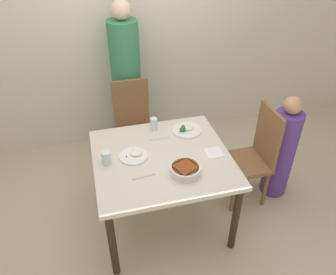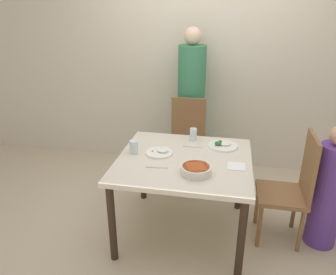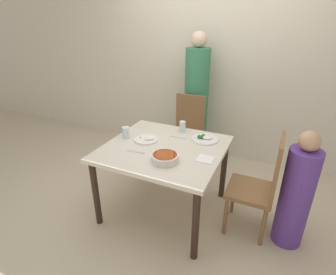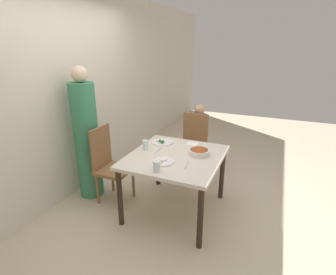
{
  "view_description": "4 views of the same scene",
  "coord_description": "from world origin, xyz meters",
  "px_view_note": "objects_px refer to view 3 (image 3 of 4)",
  "views": [
    {
      "loc": [
        -0.48,
        -2.05,
        2.41
      ],
      "look_at": [
        0.05,
        0.01,
        0.91
      ],
      "focal_mm": 35.0,
      "sensor_mm": 36.0,
      "label": 1
    },
    {
      "loc": [
        0.34,
        -2.45,
        1.95
      ],
      "look_at": [
        -0.13,
        -0.07,
        0.94
      ],
      "focal_mm": 35.0,
      "sensor_mm": 36.0,
      "label": 2
    },
    {
      "loc": [
        0.97,
        -2.0,
        1.87
      ],
      "look_at": [
        -0.0,
        0.09,
        0.8
      ],
      "focal_mm": 28.0,
      "sensor_mm": 36.0,
      "label": 3
    },
    {
      "loc": [
        -2.58,
        -1.01,
        1.96
      ],
      "look_at": [
        -0.07,
        0.06,
        0.97
      ],
      "focal_mm": 28.0,
      "sensor_mm": 36.0,
      "label": 4
    }
  ],
  "objects_px": {
    "bowl_curry": "(165,158)",
    "glass_water_tall": "(126,132)",
    "person_child": "(296,195)",
    "person_adult": "(196,104)",
    "plate_rice_adult": "(205,139)",
    "chair_child_spot": "(260,185)",
    "chair_adult_spot": "(187,133)"
  },
  "relations": [
    {
      "from": "person_adult",
      "to": "plate_rice_adult",
      "type": "distance_m",
      "value": 0.97
    },
    {
      "from": "chair_adult_spot",
      "to": "bowl_curry",
      "type": "xyz_separation_m",
      "value": [
        0.22,
        -1.11,
        0.25
      ]
    },
    {
      "from": "plate_rice_adult",
      "to": "chair_adult_spot",
      "type": "bearing_deg",
      "value": 125.79
    },
    {
      "from": "person_adult",
      "to": "bowl_curry",
      "type": "xyz_separation_m",
      "value": [
        0.22,
        -1.43,
        -0.03
      ]
    },
    {
      "from": "bowl_curry",
      "to": "person_child",
      "type": "bearing_deg",
      "value": 16.74
    },
    {
      "from": "person_adult",
      "to": "glass_water_tall",
      "type": "bearing_deg",
      "value": -106.62
    },
    {
      "from": "chair_child_spot",
      "to": "person_child",
      "type": "relative_size",
      "value": 0.91
    },
    {
      "from": "person_child",
      "to": "plate_rice_adult",
      "type": "relative_size",
      "value": 4.05
    },
    {
      "from": "chair_child_spot",
      "to": "glass_water_tall",
      "type": "distance_m",
      "value": 1.37
    },
    {
      "from": "person_child",
      "to": "bowl_curry",
      "type": "bearing_deg",
      "value": -163.26
    },
    {
      "from": "chair_child_spot",
      "to": "person_child",
      "type": "xyz_separation_m",
      "value": [
        0.29,
        -0.0,
        -0.02
      ]
    },
    {
      "from": "chair_adult_spot",
      "to": "plate_rice_adult",
      "type": "bearing_deg",
      "value": -54.21
    },
    {
      "from": "chair_adult_spot",
      "to": "plate_rice_adult",
      "type": "xyz_separation_m",
      "value": [
        0.4,
        -0.56,
        0.23
      ]
    },
    {
      "from": "chair_child_spot",
      "to": "person_adult",
      "type": "xyz_separation_m",
      "value": [
        -1.0,
        1.11,
        0.28
      ]
    },
    {
      "from": "plate_rice_adult",
      "to": "chair_child_spot",
      "type": "bearing_deg",
      "value": -21.2
    },
    {
      "from": "chair_child_spot",
      "to": "person_adult",
      "type": "bearing_deg",
      "value": -138.01
    },
    {
      "from": "bowl_curry",
      "to": "plate_rice_adult",
      "type": "bearing_deg",
      "value": 71.77
    },
    {
      "from": "bowl_curry",
      "to": "glass_water_tall",
      "type": "bearing_deg",
      "value": 154.43
    },
    {
      "from": "chair_child_spot",
      "to": "glass_water_tall",
      "type": "xyz_separation_m",
      "value": [
        -1.35,
        -0.05,
        0.27
      ]
    },
    {
      "from": "person_adult",
      "to": "bowl_curry",
      "type": "distance_m",
      "value": 1.45
    },
    {
      "from": "bowl_curry",
      "to": "glass_water_tall",
      "type": "xyz_separation_m",
      "value": [
        -0.57,
        0.27,
        0.02
      ]
    },
    {
      "from": "chair_adult_spot",
      "to": "bowl_curry",
      "type": "relative_size",
      "value": 4.15
    },
    {
      "from": "person_adult",
      "to": "plate_rice_adult",
      "type": "height_order",
      "value": "person_adult"
    },
    {
      "from": "bowl_curry",
      "to": "plate_rice_adult",
      "type": "height_order",
      "value": "bowl_curry"
    },
    {
      "from": "chair_adult_spot",
      "to": "person_adult",
      "type": "bearing_deg",
      "value": 90.0
    },
    {
      "from": "person_adult",
      "to": "glass_water_tall",
      "type": "relative_size",
      "value": 15.09
    },
    {
      "from": "person_adult",
      "to": "person_child",
      "type": "relative_size",
      "value": 1.58
    },
    {
      "from": "chair_adult_spot",
      "to": "person_child",
      "type": "distance_m",
      "value": 1.51
    },
    {
      "from": "person_child",
      "to": "plate_rice_adult",
      "type": "height_order",
      "value": "person_child"
    },
    {
      "from": "person_adult",
      "to": "bowl_curry",
      "type": "bearing_deg",
      "value": -81.18
    },
    {
      "from": "chair_adult_spot",
      "to": "glass_water_tall",
      "type": "distance_m",
      "value": 0.95
    },
    {
      "from": "chair_child_spot",
      "to": "person_adult",
      "type": "height_order",
      "value": "person_adult"
    }
  ]
}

